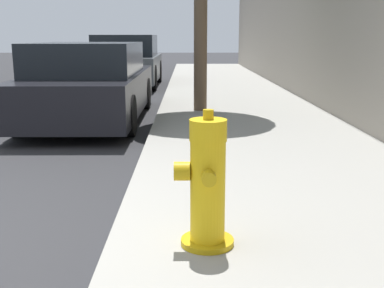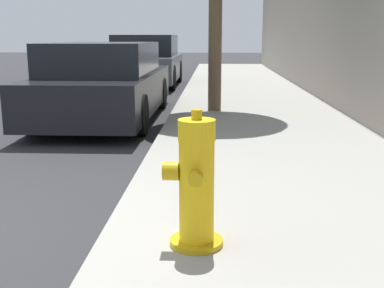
% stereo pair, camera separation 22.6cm
% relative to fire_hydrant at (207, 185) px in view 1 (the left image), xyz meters
% --- Properties ---
extents(sidewalk_slab, '(2.91, 40.00, 0.14)m').
position_rel_fire_hydrant_xyz_m(sidewalk_slab, '(0.82, 0.10, -0.46)').
color(sidewalk_slab, '#99968E').
rests_on(sidewalk_slab, ground_plane).
extents(fire_hydrant, '(0.37, 0.38, 0.85)m').
position_rel_fire_hydrant_xyz_m(fire_hydrant, '(0.00, 0.00, 0.00)').
color(fire_hydrant, '#C39C11').
rests_on(fire_hydrant, sidewalk_slab).
extents(parked_car_near, '(1.75, 4.40, 1.30)m').
position_rel_fire_hydrant_xyz_m(parked_car_near, '(-1.74, 5.30, 0.11)').
color(parked_car_near, black).
rests_on(parked_car_near, ground_plane).
extents(parked_car_mid, '(1.81, 3.87, 1.44)m').
position_rel_fire_hydrant_xyz_m(parked_car_mid, '(-1.84, 11.10, 0.17)').
color(parked_car_mid, '#4C5156').
rests_on(parked_car_mid, ground_plane).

